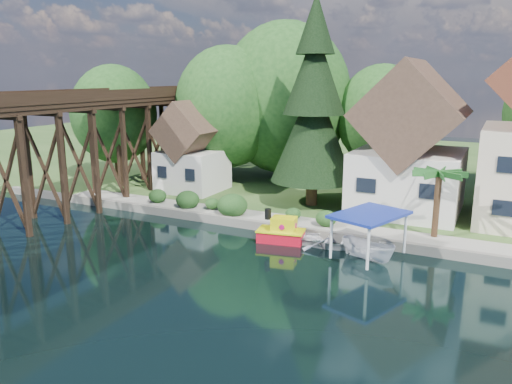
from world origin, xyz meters
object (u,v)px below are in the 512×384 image
house_left (410,149)px  trestle_bridge (65,145)px  boat_white_a (332,239)px  tugboat (282,232)px  palm_tree (439,175)px  shed (192,153)px  boat_canopy (368,240)px  conifer (314,107)px

house_left → trestle_bridge: bearing=-154.8°
boat_white_a → tugboat: bearing=93.4°
boat_white_a → trestle_bridge: bearing=87.3°
house_left → palm_tree: (2.78, -5.88, -0.69)m
shed → tugboat: size_ratio=2.45×
boat_white_a → boat_canopy: size_ratio=0.86×
boat_white_a → boat_canopy: 3.02m
house_left → conifer: (-6.90, -1.67, 2.93)m
trestle_bridge → conifer: conifer is taller
palm_tree → conifer: bearing=156.6°
house_left → conifer: size_ratio=0.70×
trestle_bridge → boat_canopy: size_ratio=8.71×
house_left → conifer: 7.68m
tugboat → shed: bearing=146.1°
boat_white_a → conifer: bearing=21.1°
conifer → palm_tree: (9.69, -4.20, -3.62)m
shed → conifer: size_ratio=0.50×
boat_canopy → palm_tree: bearing=55.3°
trestle_bridge → shed: (5.00, 9.33, -1.52)m
conifer → tugboat: conifer is taller
trestle_bridge → house_left: house_left is taller
house_left → palm_tree: house_left is taller
conifer → palm_tree: size_ratio=3.48×
shed → boat_canopy: bearing=-26.3°
trestle_bridge → palm_tree: 26.27m
shed → tugboat: 14.80m
house_left → palm_tree: size_ratio=2.44×
trestle_bridge → conifer: (16.10, 9.15, 2.72)m
tugboat → boat_canopy: (5.73, -0.73, 0.55)m
shed → tugboat: bearing=-33.9°
shed → boat_white_a: shed is taller
trestle_bridge → house_left: bearing=25.2°
conifer → boat_white_a: 11.26m
shed → boat_canopy: shed is taller
tugboat → boat_white_a: tugboat is taller
palm_tree → boat_canopy: size_ratio=0.89×
conifer → boat_canopy: size_ratio=3.10×
boat_canopy → tugboat: bearing=172.8°
trestle_bridge → house_left: (23.00, 10.83, -0.21)m
house_left → boat_white_a: (-2.85, -8.91, -4.68)m
house_left → boat_white_a: 10.46m
conifer → house_left: bearing=13.6°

